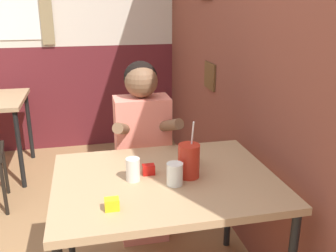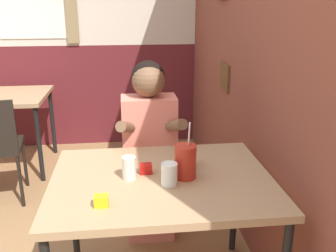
{
  "view_description": "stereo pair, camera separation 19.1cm",
  "coord_description": "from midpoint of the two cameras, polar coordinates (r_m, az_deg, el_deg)",
  "views": [
    {
      "loc": [
        0.41,
        -1.33,
        1.54
      ],
      "look_at": [
        0.81,
        0.44,
        0.94
      ],
      "focal_mm": 40.0,
      "sensor_mm": 36.0,
      "label": 1
    },
    {
      "loc": [
        0.6,
        -1.36,
        1.54
      ],
      "look_at": [
        0.81,
        0.44,
        0.94
      ],
      "focal_mm": 40.0,
      "sensor_mm": 36.0,
      "label": 2
    }
  ],
  "objects": [
    {
      "name": "condiment_ketchup",
      "position": [
        1.86,
        -5.95,
        -6.69
      ],
      "size": [
        0.06,
        0.04,
        0.05
      ],
      "color": "#B7140F",
      "rests_on": "main_table"
    },
    {
      "name": "cocktail_pitcher",
      "position": [
        1.81,
        0.16,
        -5.37
      ],
      "size": [
        0.11,
        0.11,
        0.29
      ],
      "color": "#B22819",
      "rests_on": "main_table"
    },
    {
      "name": "back_wall",
      "position": [
        4.13,
        -20.61,
        14.75
      ],
      "size": [
        5.74,
        0.09,
        2.7
      ],
      "color": "beige",
      "rests_on": "ground_plane"
    },
    {
      "name": "condiment_mustard",
      "position": [
        1.59,
        -12.05,
        -11.66
      ],
      "size": [
        0.06,
        0.04,
        0.05
      ],
      "color": "yellow",
      "rests_on": "main_table"
    },
    {
      "name": "person_seated",
      "position": [
        2.4,
        -6.15,
        -3.85
      ],
      "size": [
        0.42,
        0.4,
        1.2
      ],
      "color": "#EA7F6B",
      "rests_on": "ground_plane"
    },
    {
      "name": "main_table",
      "position": [
        1.86,
        -3.37,
        -9.63
      ],
      "size": [
        1.07,
        0.82,
        0.73
      ],
      "color": "tan",
      "rests_on": "ground_plane"
    },
    {
      "name": "glass_center",
      "position": [
        1.75,
        -2.12,
        -7.4
      ],
      "size": [
        0.08,
        0.08,
        0.11
      ],
      "color": "silver",
      "rests_on": "main_table"
    },
    {
      "name": "glass_near_pitcher",
      "position": [
        1.95,
        0.48,
        -4.65
      ],
      "size": [
        0.08,
        0.08,
        0.1
      ],
      "color": "silver",
      "rests_on": "main_table"
    },
    {
      "name": "brick_wall_right",
      "position": [
        2.86,
        5.74,
        14.55
      ],
      "size": [
        0.08,
        4.72,
        2.7
      ],
      "color": "brown",
      "rests_on": "ground_plane"
    },
    {
      "name": "glass_far_side",
      "position": [
        1.8,
        -8.43,
        -6.65
      ],
      "size": [
        0.07,
        0.07,
        0.11
      ],
      "color": "silver",
      "rests_on": "main_table"
    }
  ]
}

